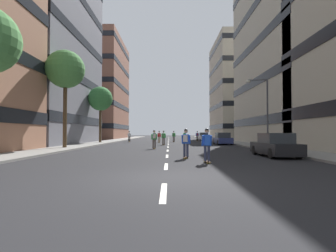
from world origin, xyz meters
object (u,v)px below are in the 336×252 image
at_px(skater_9, 207,144).
at_px(skater_2, 129,136).
at_px(parked_car_far, 203,137).
at_px(skater_5, 164,137).
at_px(skater_3, 185,135).
at_px(skater_7, 159,136).
at_px(parked_car_near, 275,146).
at_px(skater_1, 154,138).
at_px(skater_8, 197,135).
at_px(skater_6, 155,135).
at_px(parked_car_mid, 222,139).
at_px(skater_0, 174,136).
at_px(street_tree_mid, 65,70).
at_px(street_tree_near, 100,99).
at_px(streetlamp_right, 264,105).
at_px(skater_4, 186,142).

bearing_deg(skater_9, skater_2, 106.83).
relative_size(parked_car_far, skater_5, 2.47).
height_order(skater_3, skater_7, same).
distance_m(parked_car_near, skater_3, 30.20).
height_order(skater_1, skater_8, same).
xyz_separation_m(skater_6, skater_7, (1.03, -5.82, -0.03)).
relative_size(parked_car_mid, skater_9, 2.47).
distance_m(skater_0, skater_1, 17.31).
relative_size(street_tree_mid, skater_9, 5.20).
bearing_deg(street_tree_near, skater_8, 30.16).
xyz_separation_m(parked_car_far, skater_6, (-9.39, -6.46, 0.32)).
relative_size(streetlamp_right, skater_8, 3.65).
relative_size(street_tree_near, streetlamp_right, 1.23).
bearing_deg(skater_0, skater_6, 136.18).
bearing_deg(skater_0, street_tree_near, -155.95).
height_order(parked_car_near, parked_car_far, same).
bearing_deg(skater_0, skater_7, -130.22).
bearing_deg(skater_4, skater_9, -66.87).
distance_m(street_tree_mid, skater_4, 15.45).
xyz_separation_m(street_tree_mid, skater_6, (7.35, 20.15, -6.50)).
bearing_deg(skater_4, parked_car_far, 80.67).
xyz_separation_m(parked_car_mid, street_tree_near, (-16.73, 3.67, 5.64)).
height_order(parked_car_mid, streetlamp_right, streetlamp_right).
xyz_separation_m(skater_1, skater_5, (0.71, 7.25, 0.00)).
bearing_deg(streetlamp_right, parked_car_far, 94.58).
relative_size(street_tree_near, skater_3, 4.49).
relative_size(skater_1, skater_8, 1.00).
bearing_deg(skater_1, skater_0, 82.90).
xyz_separation_m(parked_car_far, skater_3, (-4.02, -4.27, 0.29)).
distance_m(parked_car_far, skater_1, 28.03).
distance_m(parked_car_mid, skater_0, 10.40).
xyz_separation_m(skater_1, skater_7, (-0.12, 14.51, -0.03)).
distance_m(skater_4, skater_7, 23.26).
bearing_deg(street_tree_near, street_tree_mid, -90.00).
bearing_deg(skater_1, skater_3, 79.40).
bearing_deg(parked_car_mid, skater_6, 129.04).
distance_m(parked_car_near, streetlamp_right, 8.62).
bearing_deg(parked_car_near, skater_6, 108.69).
bearing_deg(skater_5, parked_car_near, -62.83).
relative_size(parked_car_far, skater_1, 2.47).
bearing_deg(skater_1, skater_9, -72.78).
bearing_deg(skater_3, skater_9, -91.49).
height_order(skater_2, skater_9, same).
height_order(skater_0, skater_6, same).
height_order(street_tree_near, street_tree_mid, street_tree_mid).
xyz_separation_m(street_tree_near, skater_5, (9.21, -5.17, -5.32)).
bearing_deg(skater_2, street_tree_mid, -101.76).
bearing_deg(skater_5, street_tree_mid, -142.46).
bearing_deg(parked_car_far, skater_1, -107.08).
relative_size(street_tree_near, skater_1, 4.49).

